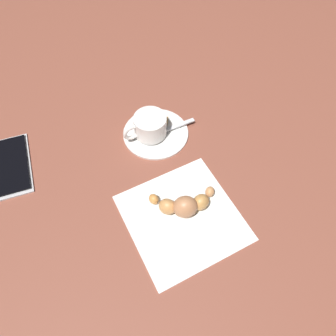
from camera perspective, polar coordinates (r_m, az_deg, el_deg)
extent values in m
plane|color=brown|center=(0.65, -1.99, -0.20)|extent=(1.80, 1.80, 0.00)
cylinder|color=white|center=(0.70, -2.18, 6.25)|extent=(0.14, 0.14, 0.01)
cylinder|color=white|center=(0.68, -3.13, 7.49)|extent=(0.07, 0.07, 0.05)
cylinder|color=#2F1F09|center=(0.68, -3.15, 7.71)|extent=(0.06, 0.06, 0.00)
torus|color=white|center=(0.67, -6.30, 6.26)|extent=(0.01, 0.04, 0.04)
cube|color=silver|center=(0.71, 1.10, 7.25)|extent=(0.03, 0.10, 0.00)
ellipsoid|color=silver|center=(0.69, -3.55, 5.65)|extent=(0.02, 0.03, 0.01)
cube|color=tan|center=(0.72, -2.51, 8.47)|extent=(0.06, 0.06, 0.01)
cube|color=white|center=(0.60, 2.58, -8.69)|extent=(0.23, 0.23, 0.00)
ellipsoid|color=#CE8842|center=(0.60, -2.53, -5.49)|extent=(0.02, 0.02, 0.02)
ellipsoid|color=tan|center=(0.59, -0.09, -6.81)|extent=(0.04, 0.04, 0.03)
ellipsoid|color=#BA7C51|center=(0.58, 3.04, -6.83)|extent=(0.05, 0.06, 0.05)
ellipsoid|color=#C18949|center=(0.59, 5.78, -6.00)|extent=(0.03, 0.03, 0.03)
ellipsoid|color=tan|center=(0.61, 7.36, -4.15)|extent=(0.03, 0.03, 0.02)
cube|color=#BCB9BB|center=(0.72, -25.69, 0.46)|extent=(0.16, 0.11, 0.01)
cube|color=black|center=(0.72, -25.81, 0.65)|extent=(0.15, 0.10, 0.00)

